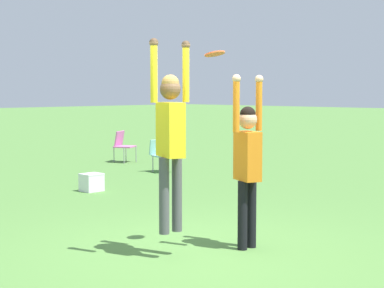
{
  "coord_description": "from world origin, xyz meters",
  "views": [
    {
      "loc": [
        -5.52,
        -5.29,
        1.96
      ],
      "look_at": [
        0.09,
        0.17,
        1.3
      ],
      "focal_mm": 60.0,
      "sensor_mm": 36.0,
      "label": 1
    }
  ],
  "objects_px": {
    "camping_chair_1": "(162,153)",
    "camping_chair_2": "(123,144)",
    "person_defending": "(247,157)",
    "frisbee": "(215,54)",
    "cooler_box": "(92,182)",
    "person_jumping": "(170,130)"
  },
  "relations": [
    {
      "from": "frisbee",
      "to": "person_jumping",
      "type": "bearing_deg",
      "value": 173.91
    },
    {
      "from": "person_jumping",
      "to": "camping_chair_2",
      "type": "relative_size",
      "value": 2.66
    },
    {
      "from": "camping_chair_1",
      "to": "camping_chair_2",
      "type": "xyz_separation_m",
      "value": [
        0.7,
        2.33,
        0.05
      ]
    },
    {
      "from": "person_defending",
      "to": "camping_chair_1",
      "type": "bearing_deg",
      "value": 167.94
    },
    {
      "from": "frisbee",
      "to": "camping_chair_2",
      "type": "relative_size",
      "value": 0.3
    },
    {
      "from": "person_jumping",
      "to": "cooler_box",
      "type": "xyz_separation_m",
      "value": [
        2.34,
        4.66,
        -1.32
      ]
    },
    {
      "from": "person_defending",
      "to": "camping_chair_1",
      "type": "xyz_separation_m",
      "value": [
        4.39,
        6.23,
        -0.68
      ]
    },
    {
      "from": "camping_chair_1",
      "to": "person_jumping",
      "type": "bearing_deg",
      "value": 60.28
    },
    {
      "from": "person_jumping",
      "to": "person_defending",
      "type": "distance_m",
      "value": 1.07
    },
    {
      "from": "frisbee",
      "to": "camping_chair_2",
      "type": "xyz_separation_m",
      "value": [
        5.33,
        8.23,
        -1.89
      ]
    },
    {
      "from": "person_jumping",
      "to": "frisbee",
      "type": "xyz_separation_m",
      "value": [
        0.69,
        -0.07,
        0.9
      ]
    },
    {
      "from": "camping_chair_1",
      "to": "cooler_box",
      "type": "bearing_deg",
      "value": 34.16
    },
    {
      "from": "person_jumping",
      "to": "camping_chair_1",
      "type": "relative_size",
      "value": 2.89
    },
    {
      "from": "person_defending",
      "to": "cooler_box",
      "type": "bearing_deg",
      "value": -172.45
    },
    {
      "from": "camping_chair_2",
      "to": "cooler_box",
      "type": "distance_m",
      "value": 5.09
    },
    {
      "from": "person_defending",
      "to": "frisbee",
      "type": "xyz_separation_m",
      "value": [
        -0.24,
        0.32,
        1.26
      ]
    },
    {
      "from": "person_defending",
      "to": "cooler_box",
      "type": "relative_size",
      "value": 5.5
    },
    {
      "from": "person_defending",
      "to": "cooler_box",
      "type": "distance_m",
      "value": 5.33
    },
    {
      "from": "person_jumping",
      "to": "camping_chair_2",
      "type": "bearing_deg",
      "value": -13.29
    },
    {
      "from": "frisbee",
      "to": "camping_chair_1",
      "type": "relative_size",
      "value": 0.33
    },
    {
      "from": "person_defending",
      "to": "camping_chair_2",
      "type": "xyz_separation_m",
      "value": [
        5.09,
        8.56,
        -0.63
      ]
    },
    {
      "from": "person_jumping",
      "to": "person_defending",
      "type": "xyz_separation_m",
      "value": [
        0.93,
        -0.4,
        -0.36
      ]
    }
  ]
}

